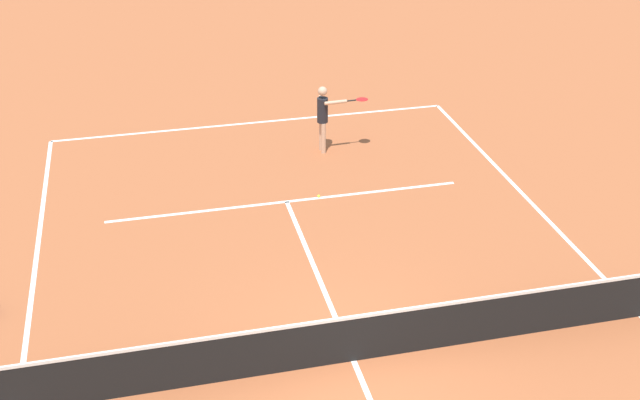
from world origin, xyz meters
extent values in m
plane|color=#AD5933|center=(0.00, 0.00, 0.00)|extent=(60.00, 60.00, 0.00)
cube|color=white|center=(0.00, -10.69, 0.00)|extent=(11.11, 0.10, 0.01)
cube|color=white|center=(-5.55, 0.00, 0.00)|extent=(0.10, 21.38, 0.01)
cube|color=white|center=(0.00, -5.88, 0.00)|extent=(8.33, 0.10, 0.01)
cube|color=white|center=(0.00, 0.00, 0.00)|extent=(0.10, 11.76, 0.01)
cube|color=black|center=(0.00, 0.00, 0.46)|extent=(11.71, 0.03, 0.91)
cube|color=white|center=(0.00, 0.00, 0.93)|extent=(11.71, 0.04, 0.06)
cylinder|color=#D8A884|center=(-1.46, -8.48, 0.42)|extent=(0.12, 0.12, 0.84)
cylinder|color=#D8A884|center=(-1.47, -8.28, 0.42)|extent=(0.12, 0.12, 0.84)
cylinder|color=black|center=(-1.46, -8.38, 1.17)|extent=(0.28, 0.28, 0.66)
sphere|color=#D8A884|center=(-1.46, -8.38, 1.69)|extent=(0.24, 0.24, 0.24)
cylinder|color=#D8A884|center=(-1.45, -8.56, 1.21)|extent=(0.09, 0.09, 0.58)
cylinder|color=#D8A884|center=(-1.76, -8.21, 1.42)|extent=(0.59, 0.12, 0.09)
cylinder|color=black|center=(-2.19, -8.23, 1.42)|extent=(0.26, 0.05, 0.04)
ellipsoid|color=red|center=(-2.48, -8.25, 1.42)|extent=(0.33, 0.30, 0.04)
sphere|color=#CCE033|center=(-0.78, -5.92, 0.03)|extent=(0.07, 0.07, 0.07)
camera|label=1|loc=(3.12, 10.62, 9.19)|focal=45.88mm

